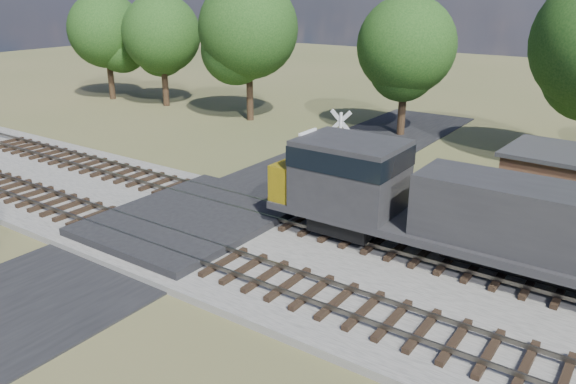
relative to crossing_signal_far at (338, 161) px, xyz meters
The scene contains 9 objects.
ground 8.57m from the crossing_signal_far, 113.72° to the right, with size 160.00×160.00×0.00m, color #48522B.
ballast_bed 9.91m from the crossing_signal_far, 47.13° to the right, with size 140.00×10.00×0.30m, color gray.
road 8.56m from the crossing_signal_far, 113.72° to the right, with size 7.00×60.00×0.08m, color black.
crossing_panel 8.06m from the crossing_signal_far, 115.18° to the right, with size 7.00×9.00×0.62m, color #262628.
track_near 9.77m from the crossing_signal_far, 91.42° to the right, with size 140.00×2.60×0.33m.
track_far 4.89m from the crossing_signal_far, 92.95° to the right, with size 140.00×2.60×0.33m.
crossing_signal_far is the anchor object (origin of this frame).
equipment_shed 10.42m from the crossing_signal_far, 23.78° to the left, with size 4.74×4.74×3.06m.
treeline 14.74m from the crossing_signal_far, 63.41° to the left, with size 80.71×10.09×11.82m.
Camera 1 is at (17.01, -16.35, 10.19)m, focal length 35.00 mm.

